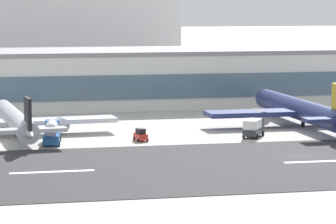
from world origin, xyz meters
TOP-DOWN VIEW (x-y plane):
  - ground_plane at (0.00, 0.00)m, footprint 1400.00×1400.00m
  - runway_strip at (0.00, -5.46)m, footprint 800.00×39.92m
  - runway_centreline_dash_3 at (-39.30, -5.46)m, footprint 12.00×1.20m
  - runway_centreline_dash_4 at (1.29, -5.46)m, footprint 12.00×1.20m
  - terminal_building at (-15.65, 75.07)m, footprint 194.70×26.96m
  - distant_hotel_block at (-28.14, 188.83)m, footprint 95.43×36.63m
  - airliner_black_tail_gate_1 at (-42.70, 30.31)m, footprint 37.08×40.94m
  - airliner_gold_tail_gate_2 at (11.91, 31.52)m, footprint 37.74×46.79m
  - service_baggage_tug_0 at (-21.84, 20.36)m, footprint 2.30×3.41m
  - service_box_truck_1 at (-1.43, 20.49)m, footprint 5.25×6.35m
  - service_fuel_truck_2 at (-37.14, 20.46)m, footprint 3.71×8.76m

SIDE VIEW (x-z plane):
  - ground_plane at x=0.00m, z-range 0.00..0.00m
  - runway_strip at x=0.00m, z-range 0.00..0.08m
  - runway_centreline_dash_3 at x=-39.30m, z-range 0.08..0.09m
  - runway_centreline_dash_4 at x=1.29m, z-range 0.08..0.09m
  - service_baggage_tug_0 at x=-21.84m, z-range -0.05..2.15m
  - service_box_truck_1 at x=-1.43m, z-range 0.16..3.41m
  - service_fuel_truck_2 at x=-37.14m, z-range 0.05..4.00m
  - airliner_black_tail_gate_1 at x=-42.70m, z-range -1.55..7.00m
  - airliner_gold_tail_gate_2 at x=11.91m, z-range -1.77..7.99m
  - terminal_building at x=-15.65m, z-range 0.00..12.95m
  - distant_hotel_block at x=-28.14m, z-range 0.00..43.14m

